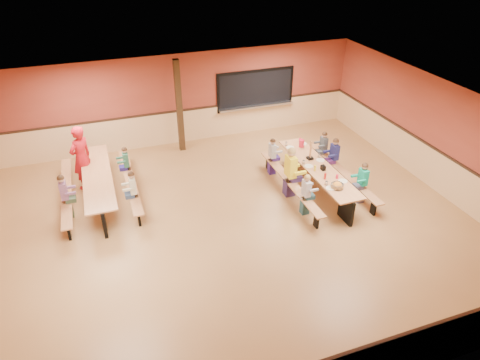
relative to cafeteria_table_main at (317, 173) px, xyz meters
name	(u,v)px	position (x,y,z in m)	size (l,w,h in m)	color
ground	(229,223)	(-2.80, -0.70, -0.53)	(12.00, 12.00, 0.00)	#9D6A3B
room_envelope	(229,201)	(-2.80, -0.70, 0.16)	(12.04, 10.04, 3.02)	brown
kitchen_pass_through	(256,91)	(-0.20, 4.27, 0.96)	(2.78, 0.28, 1.38)	black
structural_post	(179,107)	(-3.00, 3.70, 0.97)	(0.18, 0.18, 3.00)	black
cafeteria_table_main	(317,173)	(0.00, 0.00, 0.00)	(1.91, 3.70, 0.74)	#BA784A
cafeteria_table_second	(98,182)	(-5.77, 1.55, 0.00)	(1.91, 3.70, 0.74)	#BA784A
seated_child_white_left	(306,195)	(-0.83, -0.92, 0.04)	(0.33, 0.27, 1.14)	#BAB8BE
seated_adult_yellow	(290,172)	(-0.83, 0.02, 0.19)	(0.47, 0.39, 1.42)	yellow
seated_child_grey_left	(272,157)	(-0.83, 1.26, 0.04)	(0.33, 0.27, 1.13)	#B0B0B0
seated_child_teal_right	(362,183)	(0.83, -0.93, 0.06)	(0.35, 0.28, 1.17)	#129F7A
seated_child_navy_right	(334,158)	(0.83, 0.54, 0.07)	(0.36, 0.30, 1.20)	navy
seated_child_char_right	(323,149)	(0.83, 1.18, 0.04)	(0.33, 0.27, 1.12)	#44484C
seated_child_purple_sec	(65,197)	(-6.59, 0.96, 0.08)	(0.37, 0.30, 1.20)	#825376
seated_child_green_sec	(127,165)	(-4.94, 2.16, 0.03)	(0.32, 0.27, 1.12)	#317055
seated_child_tan_sec	(134,192)	(-4.94, 0.66, 0.05)	(0.34, 0.28, 1.15)	beige
standing_woman	(81,158)	(-6.10, 2.31, 0.41)	(0.68, 0.45, 1.87)	red
punch_pitcher	(302,143)	(0.11, 1.25, 0.32)	(0.16, 0.16, 0.22)	red
chip_bowl	(337,186)	(-0.08, -1.14, 0.29)	(0.32, 0.32, 0.15)	orange
napkin_dispenser	(323,168)	(0.04, -0.20, 0.28)	(0.10, 0.14, 0.13)	black
condiment_mustard	(315,168)	(-0.19, -0.17, 0.30)	(0.06, 0.06, 0.17)	yellow
condiment_ketchup	(325,176)	(-0.15, -0.64, 0.30)	(0.06, 0.06, 0.17)	#B2140F
table_paddle	(310,155)	(-0.01, 0.47, 0.35)	(0.16, 0.16, 0.56)	black
place_settings	(318,165)	(0.00, 0.00, 0.27)	(0.65, 3.30, 0.11)	beige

